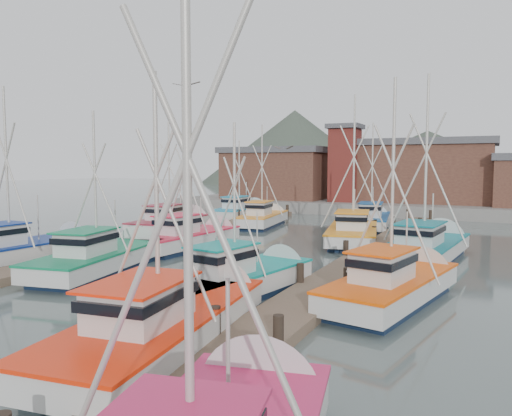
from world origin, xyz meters
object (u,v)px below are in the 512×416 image
at_px(boat_4, 105,257).
at_px(boat_8, 192,237).
at_px(boat_1, 172,320).
at_px(lookout_tower, 345,162).
at_px(boat_12, 264,218).

xyz_separation_m(boat_4, boat_8, (0.20, 7.67, -0.00)).
bearing_deg(boat_4, boat_1, -48.10).
height_order(boat_4, boat_8, boat_4).
bearing_deg(lookout_tower, boat_12, -100.27).
bearing_deg(boat_4, boat_8, 78.25).
bearing_deg(boat_12, boat_1, -78.89).
relative_size(lookout_tower, boat_12, 0.91).
height_order(boat_1, boat_4, boat_4).
relative_size(lookout_tower, boat_1, 0.84).
distance_m(boat_4, boat_8, 7.67).
height_order(boat_4, boat_12, boat_12).
bearing_deg(boat_12, boat_4, -96.88).
bearing_deg(boat_8, boat_1, -55.14).
bearing_deg(boat_1, lookout_tower, 91.87).
bearing_deg(lookout_tower, boat_1, -81.04).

